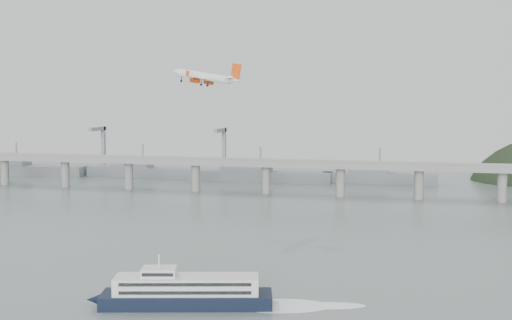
# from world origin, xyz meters

# --- Properties ---
(ground) EXTENTS (900.00, 900.00, 0.00)m
(ground) POSITION_xyz_m (0.00, 0.00, 0.00)
(ground) COLOR slate
(ground) RESTS_ON ground
(bridge) EXTENTS (800.00, 22.00, 23.90)m
(bridge) POSITION_xyz_m (-1.15, 200.00, 17.65)
(bridge) COLOR gray
(bridge) RESTS_ON ground
(distant_fleet) EXTENTS (453.00, 60.90, 40.00)m
(distant_fleet) POSITION_xyz_m (-155.36, 265.08, 6.22)
(distant_fleet) COLOR slate
(distant_fleet) RESTS_ON ground
(ferry) EXTENTS (84.92, 31.21, 16.29)m
(ferry) POSITION_xyz_m (4.76, -49.83, 4.42)
(ferry) COLOR black
(ferry) RESTS_ON ground
(airliner) EXTENTS (40.05, 37.03, 11.12)m
(airliner) POSITION_xyz_m (-31.12, 76.71, 74.37)
(airliner) COLOR white
(airliner) RESTS_ON ground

